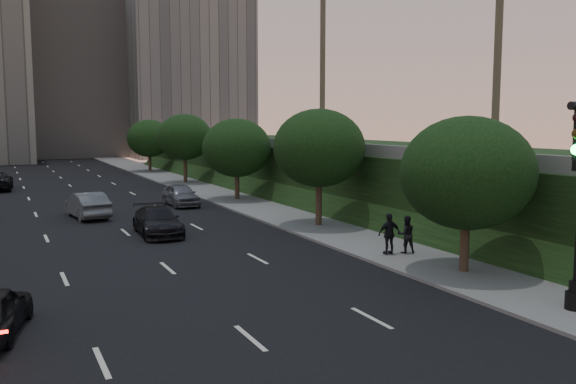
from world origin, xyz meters
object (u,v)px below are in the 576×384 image
sedan_near_right (158,221)px  sedan_far_right (181,195)px  sedan_mid_left (87,205)px  pedestrian_b (406,234)px  pedestrian_c (389,234)px

sedan_near_right → sedan_far_right: sedan_far_right is taller
sedan_mid_left → sedan_far_right: 7.38m
sedan_far_right → pedestrian_b: bearing=-77.8°
sedan_mid_left → sedan_far_right: (6.81, 2.84, -0.03)m
pedestrian_b → pedestrian_c: pedestrian_c is taller
pedestrian_b → pedestrian_c: (-0.82, 0.12, 0.08)m
sedan_near_right → pedestrian_b: 13.24m
pedestrian_c → sedan_far_right: bearing=-74.5°
sedan_near_right → sedan_far_right: size_ratio=1.10×
sedan_far_right → sedan_mid_left: bearing=-157.9°
sedan_mid_left → sedan_near_right: 8.09m
sedan_mid_left → pedestrian_b: (11.40, -17.56, 0.17)m
sedan_near_right → pedestrian_c: (7.98, -9.78, 0.33)m
pedestrian_c → sedan_mid_left: bearing=-53.7°
pedestrian_b → pedestrian_c: bearing=8.8°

